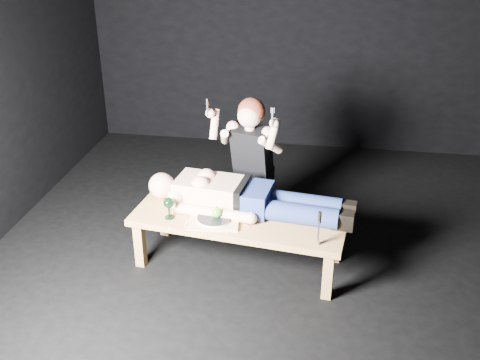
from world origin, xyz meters
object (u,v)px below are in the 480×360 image
(table, at_px, (239,240))
(lying_man, at_px, (250,195))
(kneeling_woman, at_px, (255,161))
(carving_knife, at_px, (319,228))
(goblet, at_px, (169,208))
(serving_tray, at_px, (214,221))

(table, xyz_separation_m, lying_man, (0.07, 0.11, 0.37))
(kneeling_woman, bearing_deg, carving_knife, -42.27)
(table, distance_m, goblet, 0.64)
(lying_man, bearing_deg, serving_tray, -128.94)
(goblet, bearing_deg, kneeling_woman, 51.88)
(table, relative_size, goblet, 9.50)
(lying_man, relative_size, goblet, 10.28)
(kneeling_woman, height_order, carving_knife, kneeling_woman)
(serving_tray, bearing_deg, table, 36.08)
(table, distance_m, lying_man, 0.39)
(table, xyz_separation_m, kneeling_woman, (0.04, 0.63, 0.43))
(kneeling_woman, relative_size, serving_tray, 3.33)
(table, bearing_deg, kneeling_woman, 93.02)
(kneeling_woman, bearing_deg, table, -78.43)
(carving_knife, bearing_deg, lying_man, 149.95)
(carving_knife, bearing_deg, table, 160.51)
(kneeling_woman, bearing_deg, lying_man, -71.50)
(lying_man, bearing_deg, kneeling_woman, 99.95)
(lying_man, bearing_deg, carving_knife, -30.05)
(lying_man, relative_size, serving_tray, 4.73)
(table, relative_size, lying_man, 0.92)
(serving_tray, bearing_deg, goblet, 178.10)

